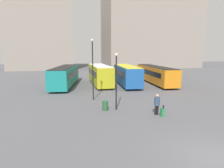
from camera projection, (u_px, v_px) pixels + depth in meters
ground_plane at (214, 159)px, 8.44m from camera, size 160.00×160.00×0.00m
building_block_left at (42, 36)px, 53.16m from camera, size 18.53×11.35×20.02m
building_block_right at (150, 28)px, 60.82m from camera, size 31.66×16.66×27.17m
bus_0 at (65, 75)px, 26.96m from camera, size 4.49×11.65×2.96m
bus_1 at (100, 74)px, 27.88m from camera, size 2.49×9.56×3.12m
bus_2 at (126, 75)px, 27.58m from camera, size 3.29×9.84×3.05m
bus_3 at (155, 74)px, 29.49m from camera, size 3.48×12.56×2.82m
traveler at (157, 103)px, 14.27m from camera, size 0.47×0.47×1.75m
suitcase at (162, 112)px, 14.03m from camera, size 0.25×0.35×0.97m
lamp_post_0 at (93, 65)px, 18.37m from camera, size 0.28×0.28×6.45m
lamp_post_1 at (116, 77)px, 15.17m from camera, size 0.28×0.28×5.02m
trash_bin at (105, 106)px, 15.50m from camera, size 0.52×0.52×0.85m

